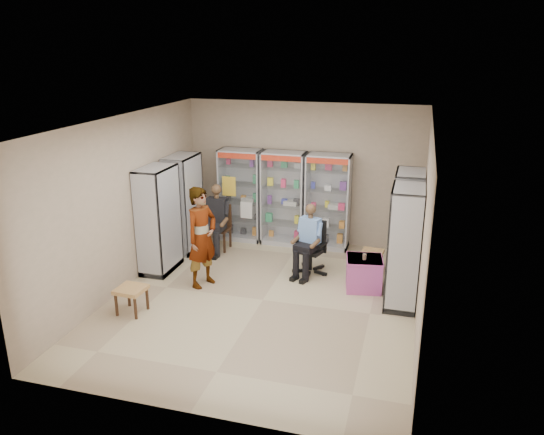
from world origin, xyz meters
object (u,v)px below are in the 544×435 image
(cabinet_left_far, at_px, (184,204))
(wooden_chair, at_px, (219,228))
(standing_man, at_px, (202,237))
(woven_stool_a, at_px, (372,261))
(cabinet_back_mid, at_px, (284,198))
(cabinet_right_near, at_px, (404,247))
(cabinet_right_far, at_px, (406,226))
(cabinet_left_near, at_px, (159,220))
(seated_shopkeeper, at_px, (310,242))
(cabinet_back_left, at_px, (241,195))
(cabinet_back_right, at_px, (328,202))
(office_chair, at_px, (311,248))
(woven_stool_b, at_px, (132,300))
(pink_trunk, at_px, (364,273))

(cabinet_left_far, distance_m, wooden_chair, 0.89)
(cabinet_left_far, relative_size, standing_man, 1.11)
(woven_stool_a, height_order, standing_man, standing_man)
(cabinet_back_mid, bearing_deg, cabinet_right_near, -40.84)
(cabinet_right_far, distance_m, cabinet_left_far, 4.46)
(cabinet_left_near, bearing_deg, cabinet_right_near, 87.43)
(seated_shopkeeper, xyz_separation_m, standing_man, (-1.74, -0.98, 0.26))
(cabinet_back_mid, height_order, cabinet_left_far, same)
(cabinet_right_far, distance_m, woven_stool_a, 1.00)
(cabinet_left_far, bearing_deg, cabinet_back_left, 135.00)
(cabinet_back_right, bearing_deg, woven_stool_a, -43.37)
(cabinet_right_far, xyz_separation_m, standing_man, (-3.43, -1.30, -0.10))
(cabinet_left_far, height_order, office_chair, cabinet_left_far)
(cabinet_back_left, height_order, woven_stool_b, cabinet_back_left)
(cabinet_right_near, bearing_deg, standing_man, 93.34)
(wooden_chair, height_order, seated_shopkeeper, seated_shopkeeper)
(cabinet_right_far, height_order, cabinet_left_near, same)
(cabinet_left_far, xyz_separation_m, woven_stool_a, (3.88, -0.06, -0.80))
(cabinet_back_left, xyz_separation_m, woven_stool_a, (2.95, -0.99, -0.80))
(cabinet_left_near, bearing_deg, wooden_chair, 152.39)
(cabinet_back_right, xyz_separation_m, office_chair, (-0.06, -1.40, -0.50))
(seated_shopkeeper, bearing_deg, wooden_chair, 178.38)
(wooden_chair, bearing_deg, pink_trunk, -19.31)
(cabinet_right_near, relative_size, seated_shopkeeper, 1.56)
(woven_stool_b, distance_m, standing_man, 1.61)
(wooden_chair, height_order, office_chair, office_chair)
(seated_shopkeeper, distance_m, woven_stool_b, 3.35)
(wooden_chair, relative_size, standing_man, 0.52)
(office_chair, bearing_deg, cabinet_right_near, -8.95)
(pink_trunk, bearing_deg, standing_man, -167.76)
(cabinet_right_near, height_order, wooden_chair, cabinet_right_near)
(standing_man, bearing_deg, woven_stool_b, 172.88)
(cabinet_back_mid, height_order, cabinet_right_near, same)
(cabinet_left_near, bearing_deg, woven_stool_a, 105.02)
(cabinet_right_near, height_order, cabinet_left_near, same)
(cabinet_back_right, height_order, office_chair, cabinet_back_right)
(cabinet_back_mid, bearing_deg, cabinet_right_far, -23.65)
(woven_stool_a, bearing_deg, cabinet_back_mid, 153.65)
(cabinet_right_near, relative_size, wooden_chair, 2.13)
(wooden_chair, bearing_deg, office_chair, -17.69)
(cabinet_back_right, relative_size, pink_trunk, 3.35)
(cabinet_back_left, xyz_separation_m, wooden_chair, (-0.25, -0.73, -0.53))
(cabinet_right_far, distance_m, pink_trunk, 1.19)
(cabinet_back_mid, bearing_deg, wooden_chair, -148.69)
(cabinet_back_right, xyz_separation_m, cabinet_right_far, (1.63, -1.13, 0.00))
(cabinet_back_mid, height_order, cabinet_left_near, same)
(office_chair, xyz_separation_m, standing_man, (-1.74, -1.03, 0.40))
(cabinet_right_near, distance_m, wooden_chair, 4.10)
(cabinet_back_mid, relative_size, cabinet_left_far, 1.00)
(cabinet_right_near, xyz_separation_m, standing_man, (-3.43, -0.20, -0.10))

